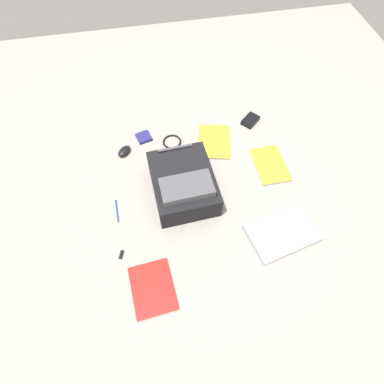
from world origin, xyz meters
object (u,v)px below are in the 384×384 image
at_px(backpack, 183,184).
at_px(computer_mouse, 124,151).
at_px(book_blue, 153,288).
at_px(usb_stick, 121,254).
at_px(book_red, 270,165).
at_px(book_manual, 214,141).
at_px(cable_coil, 172,142).
at_px(laptop, 282,233).
at_px(pen_black, 117,210).
at_px(earbud_pouch, 144,137).
at_px(power_brick, 250,120).

height_order(backpack, computer_mouse, backpack).
relative_size(book_blue, usb_stick, 5.96).
relative_size(book_red, book_blue, 0.99).
bearing_deg(book_manual, computer_mouse, 178.18).
distance_m(book_blue, cable_coil, 0.91).
bearing_deg(backpack, book_blue, -115.50).
bearing_deg(book_manual, backpack, -127.73).
height_order(book_red, usb_stick, book_red).
distance_m(laptop, pen_black, 0.88).
relative_size(cable_coil, earbud_pouch, 1.38).
relative_size(backpack, earbud_pouch, 5.04).
bearing_deg(computer_mouse, backpack, 174.16).
distance_m(laptop, book_blue, 0.71).
height_order(power_brick, usb_stick, power_brick).
relative_size(laptop, cable_coil, 3.32).
xyz_separation_m(book_blue, pen_black, (-0.14, 0.45, -0.00)).
height_order(book_manual, book_red, book_red).
relative_size(computer_mouse, earbud_pouch, 1.12).
relative_size(computer_mouse, pen_black, 0.67).
relative_size(laptop, book_manual, 1.24).
height_order(computer_mouse, pen_black, computer_mouse).
distance_m(laptop, power_brick, 0.80).
distance_m(backpack, book_blue, 0.56).
xyz_separation_m(book_manual, book_red, (0.28, -0.25, 0.01)).
bearing_deg(book_blue, book_manual, 59.28).
bearing_deg(pen_black, book_red, 8.05).
distance_m(laptop, earbud_pouch, 1.01).
xyz_separation_m(pen_black, usb_stick, (0.01, -0.26, -0.00)).
relative_size(book_blue, computer_mouse, 2.84).
bearing_deg(backpack, earbud_pouch, 111.72).
bearing_deg(book_red, book_blue, -142.97).
bearing_deg(power_brick, backpack, -139.32).
relative_size(book_red, pen_black, 1.89).
distance_m(computer_mouse, pen_black, 0.40).
bearing_deg(earbud_pouch, usb_stick, -104.72).
xyz_separation_m(computer_mouse, cable_coil, (0.30, 0.03, -0.01)).
distance_m(pen_black, earbud_pouch, 0.53).
distance_m(laptop, book_red, 0.44).
relative_size(book_manual, usb_stick, 6.90).
height_order(book_manual, book_blue, same).
bearing_deg(pen_black, earbud_pouch, 67.63).
xyz_separation_m(book_red, cable_coil, (-0.54, 0.29, -0.01)).
distance_m(cable_coil, power_brick, 0.54).
bearing_deg(book_manual, pen_black, -149.25).
bearing_deg(laptop, usb_stick, 176.88).
distance_m(book_red, pen_black, 0.92).
xyz_separation_m(backpack, computer_mouse, (-0.30, 0.34, -0.06)).
relative_size(earbud_pouch, usb_stick, 1.87).
distance_m(laptop, cable_coil, 0.86).
bearing_deg(cable_coil, pen_black, -131.23).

